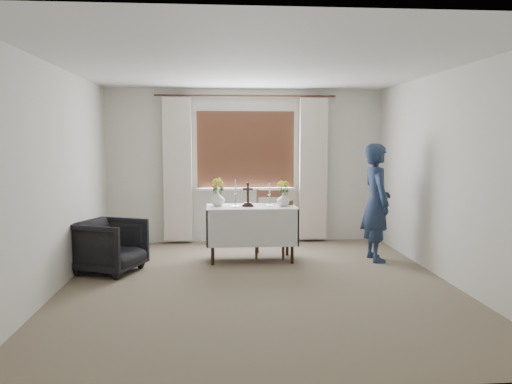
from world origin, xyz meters
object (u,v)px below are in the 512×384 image
armchair (110,246)px  person (376,202)px  wooden_cross (248,195)px  flower_vase_left (218,199)px  flower_vase_right (283,200)px  wooden_chair (270,224)px  altar_table (251,233)px

armchair → person: person is taller
person → wooden_cross: person is taller
flower_vase_left → flower_vase_right: bearing=-6.6°
flower_vase_left → flower_vase_right: 0.91m
wooden_chair → flower_vase_left: size_ratio=4.73×
altar_table → flower_vase_right: bearing=-4.1°
wooden_chair → person: 1.52m
altar_table → flower_vase_right: (0.44, -0.03, 0.47)m
wooden_cross → flower_vase_right: bearing=8.1°
armchair → person: 3.61m
altar_table → flower_vase_left: flower_vase_left is taller
wooden_cross → flower_vase_left: 0.43m
person → flower_vase_left: bearing=82.3°
person → flower_vase_right: size_ratio=8.84×
person → wooden_chair: bearing=74.5°
flower_vase_right → person: bearing=-4.7°
armchair → flower_vase_right: 2.38m
wooden_chair → person: person is taller
armchair → flower_vase_right: size_ratio=4.03×
wooden_cross → flower_vase_right: 0.49m
flower_vase_right → altar_table: bearing=175.9°
wooden_chair → altar_table: bearing=-137.4°
flower_vase_left → wooden_chair: bearing=9.8°
wooden_chair → flower_vase_left: (-0.75, -0.13, 0.38)m
altar_table → flower_vase_left: size_ratio=6.13×
altar_table → flower_vase_left: bearing=171.0°
altar_table → armchair: bearing=-164.5°
wooden_chair → wooden_cross: size_ratio=2.95×
person → wooden_cross: (-1.78, 0.11, 0.11)m
armchair → flower_vase_left: (1.36, 0.58, 0.52)m
armchair → person: (3.56, 0.37, 0.48)m
person → wooden_cross: size_ratio=5.03×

